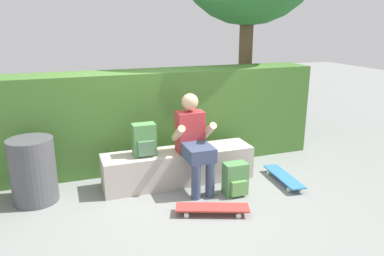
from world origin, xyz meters
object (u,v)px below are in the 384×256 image
person_skater (194,139)px  backpack_on_ground (235,179)px  skateboard_beside_bench (284,177)px  bench_main (179,166)px  backpack_on_bench (144,140)px  trash_bin (33,171)px  skateboard_near_person (212,208)px

person_skater → backpack_on_ground: person_skater is taller
person_skater → skateboard_beside_bench: (1.16, -0.27, -0.56)m
backpack_on_ground → bench_main: bearing=132.9°
backpack_on_bench → backpack_on_ground: 1.21m
person_skater → backpack_on_ground: bearing=-42.1°
backpack_on_bench → trash_bin: backpack_on_bench is taller
trash_bin → backpack_on_bench: bearing=-2.7°
skateboard_near_person → skateboard_beside_bench: size_ratio=1.01×
skateboard_beside_bench → bench_main: bearing=159.7°
person_skater → backpack_on_bench: (-0.58, 0.20, -0.01)m
bench_main → skateboard_beside_bench: 1.38m
bench_main → backpack_on_ground: (0.54, -0.58, -0.02)m
backpack_on_bench → trash_bin: bearing=177.3°
person_skater → backpack_on_bench: size_ratio=2.96×
bench_main → skateboard_near_person: size_ratio=2.39×
bench_main → person_skater: person_skater is taller
person_skater → skateboard_beside_bench: size_ratio=1.45×
person_skater → skateboard_near_person: person_skater is taller
backpack_on_bench → backpack_on_ground: backpack_on_bench is taller
trash_bin → bench_main: bearing=-1.7°
skateboard_near_person → backpack_on_bench: (-0.53, 0.93, 0.55)m
bench_main → trash_bin: bearing=178.3°
skateboard_near_person → backpack_on_ground: bearing=38.4°
person_skater → skateboard_near_person: (-0.05, -0.73, -0.56)m
trash_bin → skateboard_beside_bench: bearing=-9.9°
backpack_on_bench → backpack_on_ground: (0.98, -0.57, -0.43)m
backpack_on_ground → skateboard_near_person: bearing=-141.6°
skateboard_near_person → trash_bin: size_ratio=1.07×
person_skater → backpack_on_bench: bearing=160.6°
bench_main → backpack_on_bench: bearing=-178.8°
skateboard_beside_bench → backpack_on_ground: size_ratio=2.04×
backpack_on_bench → skateboard_near_person: bearing=-60.4°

